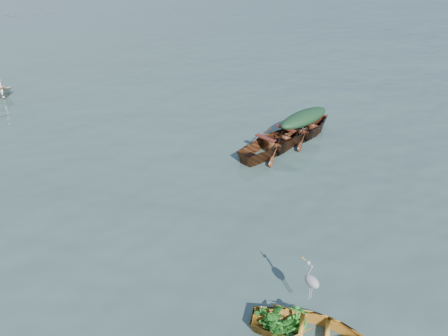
% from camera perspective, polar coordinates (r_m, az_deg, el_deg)
% --- Properties ---
extents(ground, '(140.00, 140.00, 0.00)m').
position_cam_1_polar(ground, '(12.60, 3.05, -6.54)').
color(ground, '#354B46').
rests_on(ground, ground).
extents(yellow_dinghy, '(2.95, 2.99, 0.78)m').
position_cam_1_polar(yellow_dinghy, '(9.77, 10.84, -20.74)').
color(yellow_dinghy, '#C38326').
rests_on(yellow_dinghy, ground).
extents(green_tarp_boat, '(4.93, 2.42, 1.13)m').
position_cam_1_polar(green_tarp_boat, '(17.42, 10.14, 3.98)').
color(green_tarp_boat, '#4A2711').
rests_on(green_tarp_boat, ground).
extents(open_wooden_boat, '(5.00, 2.55, 1.14)m').
position_cam_1_polar(open_wooden_boat, '(16.25, 6.65, 2.29)').
color(open_wooden_boat, brown).
rests_on(open_wooden_boat, ground).
extents(green_tarp_cover, '(2.71, 1.33, 0.52)m').
position_cam_1_polar(green_tarp_cover, '(17.08, 10.39, 6.47)').
color(green_tarp_cover, black).
rests_on(green_tarp_cover, green_tarp_boat).
extents(thwart_benches, '(2.53, 1.42, 0.04)m').
position_cam_1_polar(thwart_benches, '(15.99, 6.77, 4.17)').
color(thwart_benches, '#451710').
rests_on(thwart_benches, open_wooden_boat).
extents(heron, '(0.48, 0.48, 0.92)m').
position_cam_1_polar(heron, '(9.53, 11.32, -14.93)').
color(heron, gray).
rests_on(heron, yellow_dinghy).
extents(dinghy_weeds, '(1.13, 1.13, 0.60)m').
position_cam_1_polar(dinghy_weeds, '(9.28, 7.74, -17.45)').
color(dinghy_weeds, '#206F1D').
rests_on(dinghy_weeds, yellow_dinghy).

